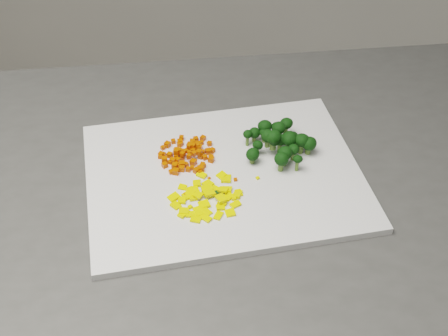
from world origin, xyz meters
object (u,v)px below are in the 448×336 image
(broccoli_pile, at_px, (281,139))
(carrot_pile, at_px, (189,150))
(pepper_pile, at_px, (209,193))
(cutting_board, at_px, (224,176))

(broccoli_pile, bearing_deg, carrot_pile, -159.59)
(carrot_pile, xyz_separation_m, pepper_pile, (0.06, -0.08, -0.01))
(cutting_board, bearing_deg, pepper_pile, -97.23)
(pepper_pile, relative_size, broccoli_pile, 0.97)
(cutting_board, xyz_separation_m, broccoli_pile, (0.07, 0.07, 0.03))
(cutting_board, bearing_deg, broccoli_pile, 46.20)
(pepper_pile, height_order, broccoli_pile, broccoli_pile)
(cutting_board, height_order, broccoli_pile, broccoli_pile)
(cutting_board, distance_m, pepper_pile, 0.06)
(cutting_board, bearing_deg, carrot_pile, 160.04)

